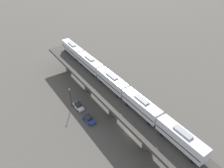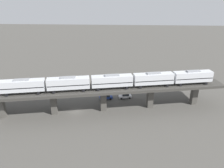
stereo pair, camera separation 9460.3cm
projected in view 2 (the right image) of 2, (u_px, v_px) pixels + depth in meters
ground_plane at (76, 112)px, 67.84m from camera, size 400.00×400.00×0.00m
elevated_viaduct at (76, 92)px, 65.29m from camera, size 26.62×91.82×7.77m
subway_train at (112, 81)px, 64.02m from camera, size 15.22×61.70×4.45m
street_car_white at (125, 96)px, 76.25m from camera, size 2.65×4.67×1.89m
street_car_red at (23, 93)px, 78.27m from camera, size 2.08×4.46×1.89m
street_car_blue at (106, 97)px, 75.51m from camera, size 2.99×4.73×1.89m
street_lamp at (130, 86)px, 76.53m from camera, size 0.44×0.44×6.94m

